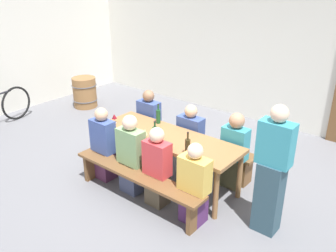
% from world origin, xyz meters
% --- Properties ---
extents(ground_plane, '(24.00, 24.00, 0.00)m').
position_xyz_m(ground_plane, '(0.00, 0.00, 0.00)').
color(ground_plane, slate).
extents(back_wall, '(14.00, 0.20, 3.20)m').
position_xyz_m(back_wall, '(0.00, 3.14, 1.60)').
color(back_wall, silver).
rests_on(back_wall, ground).
extents(tasting_table, '(2.18, 0.72, 0.75)m').
position_xyz_m(tasting_table, '(0.00, 0.00, 0.67)').
color(tasting_table, olive).
rests_on(tasting_table, ground).
extents(bench_near, '(2.08, 0.30, 0.45)m').
position_xyz_m(bench_near, '(0.00, -0.66, 0.36)').
color(bench_near, brown).
rests_on(bench_near, ground).
extents(bench_far, '(2.08, 0.30, 0.45)m').
position_xyz_m(bench_far, '(0.00, 0.66, 0.36)').
color(bench_far, brown).
rests_on(bench_far, ground).
extents(wine_bottle_0, '(0.07, 0.07, 0.30)m').
position_xyz_m(wine_bottle_0, '(-0.02, -0.25, 0.86)').
color(wine_bottle_0, '#194723').
rests_on(wine_bottle_0, tasting_table).
extents(wine_bottle_1, '(0.07, 0.07, 0.31)m').
position_xyz_m(wine_bottle_1, '(0.55, -0.28, 0.87)').
color(wine_bottle_1, '#332814').
rests_on(wine_bottle_1, tasting_table).
extents(wine_bottle_2, '(0.07, 0.07, 0.31)m').
position_xyz_m(wine_bottle_2, '(-0.41, 0.26, 0.87)').
color(wine_bottle_2, '#194723').
rests_on(wine_bottle_2, tasting_table).
extents(wine_glass_0, '(0.08, 0.08, 0.16)m').
position_xyz_m(wine_glass_0, '(-0.17, -0.29, 0.86)').
color(wine_glass_0, silver).
rests_on(wine_glass_0, tasting_table).
extents(wine_glass_1, '(0.08, 0.08, 0.14)m').
position_xyz_m(wine_glass_1, '(-0.93, -0.15, 0.85)').
color(wine_glass_1, silver).
rests_on(wine_glass_1, tasting_table).
extents(seated_guest_near_0, '(0.37, 0.24, 1.13)m').
position_xyz_m(seated_guest_near_0, '(-0.80, -0.51, 0.53)').
color(seated_guest_near_0, '#562947').
rests_on(seated_guest_near_0, ground).
extents(seated_guest_near_1, '(0.39, 0.24, 1.16)m').
position_xyz_m(seated_guest_near_1, '(-0.24, -0.51, 0.55)').
color(seated_guest_near_1, '#3F4663').
rests_on(seated_guest_near_1, ground).
extents(seated_guest_near_2, '(0.35, 0.24, 1.11)m').
position_xyz_m(seated_guest_near_2, '(0.24, -0.51, 0.53)').
color(seated_guest_near_2, brown).
rests_on(seated_guest_near_2, ground).
extents(seated_guest_near_3, '(0.39, 0.24, 1.08)m').
position_xyz_m(seated_guest_near_3, '(0.83, -0.51, 0.51)').
color(seated_guest_near_3, '#4F285C').
rests_on(seated_guest_near_3, ground).
extents(seated_guest_far_0, '(0.38, 0.24, 1.13)m').
position_xyz_m(seated_guest_far_0, '(-0.83, 0.51, 0.53)').
color(seated_guest_far_0, '#555242').
rests_on(seated_guest_far_0, ground).
extents(seated_guest_far_1, '(0.40, 0.24, 1.07)m').
position_xyz_m(seated_guest_far_1, '(0.02, 0.51, 0.50)').
color(seated_guest_far_1, '#563A5E').
rests_on(seated_guest_far_1, ground).
extents(seated_guest_far_2, '(0.36, 0.24, 1.13)m').
position_xyz_m(seated_guest_far_2, '(0.79, 0.51, 0.55)').
color(seated_guest_far_2, '#515536').
rests_on(seated_guest_far_2, ground).
extents(standing_host, '(0.39, 0.24, 1.61)m').
position_xyz_m(standing_host, '(1.59, -0.08, 0.78)').
color(standing_host, '#2D4957').
rests_on(standing_host, ground).
extents(wine_barrel, '(0.56, 0.56, 0.69)m').
position_xyz_m(wine_barrel, '(-3.51, 1.29, 0.34)').
color(wine_barrel, olive).
rests_on(wine_barrel, ground).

